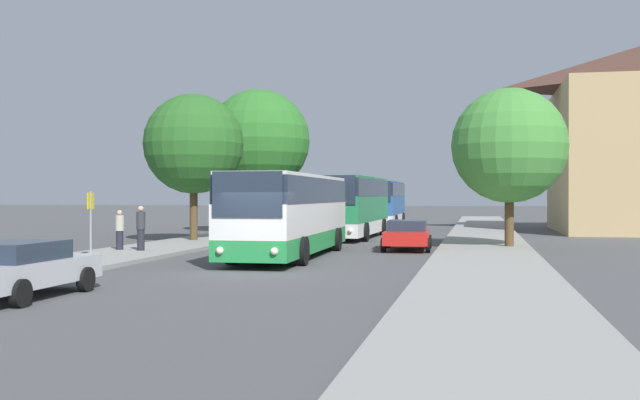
# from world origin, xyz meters

# --- Properties ---
(ground_plane) EXTENTS (300.00, 300.00, 0.00)m
(ground_plane) POSITION_xyz_m (0.00, 0.00, 0.00)
(ground_plane) COLOR #4C4C4F
(ground_plane) RESTS_ON ground
(sidewalk_left) EXTENTS (4.00, 120.00, 0.15)m
(sidewalk_left) POSITION_xyz_m (-7.00, 0.00, 0.07)
(sidewalk_left) COLOR gray
(sidewalk_left) RESTS_ON ground_plane
(sidewalk_right) EXTENTS (4.00, 120.00, 0.15)m
(sidewalk_right) POSITION_xyz_m (7.00, 0.00, 0.07)
(sidewalk_right) COLOR gray
(sidewalk_right) RESTS_ON ground_plane
(bus_front) EXTENTS (2.98, 11.80, 3.19)m
(bus_front) POSITION_xyz_m (-0.49, 5.93, 1.71)
(bus_front) COLOR #238942
(bus_front) RESTS_ON ground_plane
(bus_middle) EXTENTS (2.96, 10.94, 3.42)m
(bus_middle) POSITION_xyz_m (-0.23, 19.28, 1.83)
(bus_middle) COLOR silver
(bus_middle) RESTS_ON ground_plane
(bus_rear) EXTENTS (2.99, 11.23, 3.43)m
(bus_rear) POSITION_xyz_m (-0.47, 34.70, 1.83)
(bus_rear) COLOR silver
(bus_rear) RESTS_ON ground_plane
(parked_car_left_curb) EXTENTS (2.15, 4.41, 1.33)m
(parked_car_left_curb) POSITION_xyz_m (-3.81, -6.79, 0.71)
(parked_car_left_curb) COLOR #B7B7BC
(parked_car_left_curb) RESTS_ON ground_plane
(parked_car_right_near) EXTENTS (2.20, 4.28, 1.31)m
(parked_car_right_near) POSITION_xyz_m (3.67, 10.46, 0.70)
(parked_car_right_near) COLOR red
(parked_car_right_near) RESTS_ON ground_plane
(bus_stop_sign) EXTENTS (0.08, 0.45, 2.40)m
(bus_stop_sign) POSITION_xyz_m (-7.11, 2.54, 1.64)
(bus_stop_sign) COLOR gray
(bus_stop_sign) RESTS_ON sidewalk_left
(pedestrian_waiting_near) EXTENTS (0.36, 0.36, 1.82)m
(pedestrian_waiting_near) POSITION_xyz_m (-6.79, 6.00, 1.07)
(pedestrian_waiting_near) COLOR #23232D
(pedestrian_waiting_near) RESTS_ON sidewalk_left
(pedestrian_waiting_far) EXTENTS (0.36, 0.36, 1.64)m
(pedestrian_waiting_far) POSITION_xyz_m (-7.86, 6.24, 0.97)
(pedestrian_waiting_far) COLOR #23232D
(pedestrian_waiting_far) RESTS_ON sidewalk_left
(tree_left_near) EXTENTS (5.07, 5.07, 7.41)m
(tree_left_near) POSITION_xyz_m (-7.43, 13.40, 5.01)
(tree_left_near) COLOR #513D23
(tree_left_near) RESTS_ON sidewalk_left
(tree_left_far) EXTENTS (6.58, 6.58, 9.07)m
(tree_left_far) POSITION_xyz_m (-7.10, 23.76, 5.92)
(tree_left_far) COLOR #513D23
(tree_left_far) RESTS_ON sidewalk_left
(tree_right_near) EXTENTS (5.10, 5.10, 7.02)m
(tree_right_near) POSITION_xyz_m (8.06, 11.79, 4.61)
(tree_right_near) COLOR #513D23
(tree_right_near) RESTS_ON sidewalk_right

